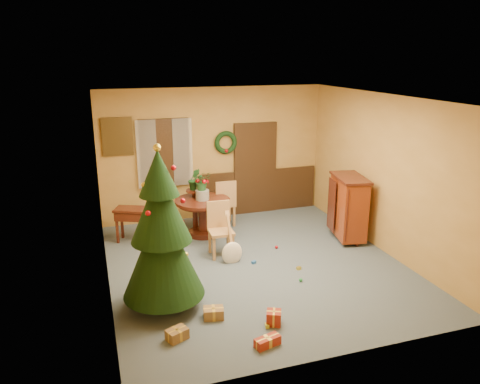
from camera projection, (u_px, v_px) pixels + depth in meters
name	position (u px, v px, depth m)	size (l,w,h in m)	color
room_envelope	(224.00, 168.00, 10.46)	(5.50, 5.50, 5.50)	#384151
dining_table	(203.00, 210.00, 9.45)	(1.11, 1.11, 0.77)	black
urn	(202.00, 195.00, 9.35)	(0.27, 0.27, 0.20)	slate
centerpiece_plant	(202.00, 181.00, 9.27)	(0.35, 0.30, 0.38)	#1E4C23
chair_near	(220.00, 227.00, 8.56)	(0.45, 0.45, 1.00)	#A77043
chair_far	(225.00, 201.00, 9.97)	(0.45, 0.45, 1.02)	#A77043
guitar	(232.00, 240.00, 8.22)	(0.37, 0.18, 0.88)	#F4E4CC
plant_stand	(195.00, 206.00, 9.64)	(0.35, 0.35, 0.91)	black
stand_plant	(194.00, 179.00, 9.48)	(0.25, 0.20, 0.45)	#19471E
christmas_tree	(161.00, 234.00, 6.57)	(1.18, 1.18, 2.44)	#382111
writing_desk	(135.00, 217.00, 9.15)	(0.86, 0.66, 0.68)	black
sideboard	(348.00, 206.00, 9.22)	(0.72, 1.09, 1.29)	#5F210A
gift_a	(214.00, 313.00, 6.59)	(0.32, 0.26, 0.15)	brown
gift_b	(274.00, 318.00, 6.43)	(0.26, 0.26, 0.20)	maroon
gift_c	(177.00, 334.00, 6.10)	(0.32, 0.28, 0.15)	brown
gift_d	(267.00, 341.00, 5.96)	(0.37, 0.22, 0.12)	maroon
toy_a	(254.00, 262.00, 8.30)	(0.08, 0.05, 0.05)	#2558A3
toy_b	(301.00, 280.00, 7.64)	(0.06, 0.06, 0.06)	#268E3F
toy_c	(267.00, 326.00, 6.37)	(0.08, 0.05, 0.05)	gold
toy_d	(277.00, 247.00, 8.93)	(0.06, 0.06, 0.06)	#B60C15
toy_e	(299.00, 268.00, 8.07)	(0.08, 0.05, 0.05)	gold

